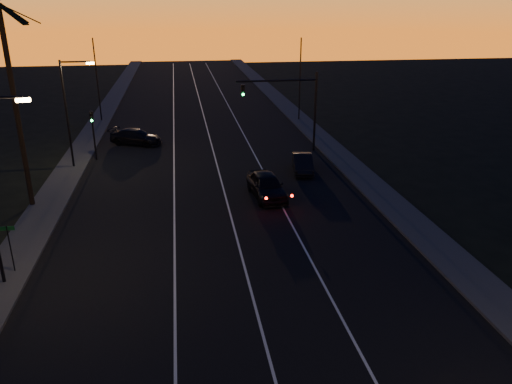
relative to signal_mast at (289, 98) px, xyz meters
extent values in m
cube|color=black|center=(-7.14, -9.99, -4.78)|extent=(20.00, 170.00, 0.01)
cube|color=#343432|center=(-18.34, -9.99, -4.70)|extent=(2.40, 170.00, 0.16)
cube|color=#343432|center=(4.06, -9.99, -4.70)|extent=(2.40, 170.00, 0.16)
cube|color=silver|center=(-10.14, -9.99, -4.76)|extent=(0.12, 160.00, 0.01)
cube|color=silver|center=(-6.64, -9.99, -4.76)|extent=(0.12, 160.00, 0.01)
cube|color=silver|center=(-3.14, -9.99, -4.76)|extent=(0.12, 160.00, 0.01)
cylinder|color=black|center=(-19.34, -9.99, 1.47)|extent=(0.32, 0.32, 12.50)
cube|color=black|center=(-18.31, -9.73, 7.15)|extent=(2.18, 0.92, 1.18)
cube|color=black|center=(-18.90, -9.03, 7.15)|extent=(1.25, 2.12, 1.18)
cube|color=black|center=(-18.49, -10.63, 7.15)|extent=(1.95, 1.61, 1.18)
cube|color=#FCBC65|center=(-15.94, -19.99, 3.94)|extent=(0.55, 0.26, 0.16)
cylinder|color=black|center=(-18.14, -1.99, -0.53)|extent=(0.16, 0.16, 8.50)
cylinder|color=black|center=(-17.04, -1.99, 3.57)|extent=(2.20, 0.12, 0.12)
cube|color=#FCBC65|center=(-15.94, -1.99, 3.44)|extent=(0.55, 0.26, 0.16)
cylinder|color=black|center=(-17.94, -18.99, -3.48)|extent=(0.06, 0.06, 2.60)
cube|color=#0B4418|center=(-17.94, -18.99, -2.33)|extent=(0.70, 0.03, 0.20)
cylinder|color=black|center=(2.36, 0.01, -1.28)|extent=(0.20, 0.20, 7.00)
cylinder|color=black|center=(-1.14, 0.01, 1.52)|extent=(7.00, 0.16, 0.16)
cube|color=black|center=(-4.04, 0.01, 0.77)|extent=(0.32, 0.28, 1.00)
sphere|color=black|center=(-4.04, -0.16, 1.09)|extent=(0.20, 0.20, 0.20)
sphere|color=black|center=(-4.04, -0.16, 0.77)|extent=(0.20, 0.20, 0.20)
sphere|color=#14FF59|center=(-4.04, -0.16, 0.45)|extent=(0.20, 0.20, 0.20)
cylinder|color=black|center=(-16.64, 0.01, -2.68)|extent=(0.14, 0.14, 4.20)
cube|color=black|center=(-16.64, 0.01, -1.08)|extent=(0.28, 0.25, 0.90)
sphere|color=black|center=(-16.64, -0.14, -0.80)|extent=(0.18, 0.18, 0.18)
sphere|color=black|center=(-16.64, -0.14, -1.08)|extent=(0.18, 0.18, 0.18)
sphere|color=#14FF59|center=(-16.64, -0.14, -1.36)|extent=(0.18, 0.18, 0.18)
cylinder|color=black|center=(-18.14, 15.01, -0.28)|extent=(0.14, 0.14, 9.00)
cylinder|color=black|center=(3.86, 12.01, -0.28)|extent=(0.14, 0.14, 9.00)
imported|color=black|center=(-3.85, -10.75, -3.93)|extent=(2.45, 5.10, 1.68)
sphere|color=#FF0F05|center=(-4.40, -13.76, -3.66)|extent=(0.18, 0.18, 0.18)
sphere|color=#FF0F05|center=(-2.73, -13.59, -3.66)|extent=(0.18, 0.18, 0.18)
imported|color=black|center=(-0.08, -5.79, -4.08)|extent=(2.11, 4.35, 1.37)
imported|color=black|center=(-13.62, 4.49, -4.05)|extent=(5.32, 3.91, 1.43)
camera|label=1|loc=(-9.48, -42.18, 7.80)|focal=35.00mm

